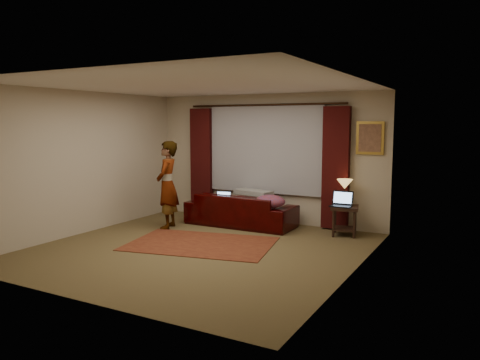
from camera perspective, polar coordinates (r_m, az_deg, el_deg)
name	(u,v)px	position (r m, az deg, el deg)	size (l,w,h in m)	color
floor	(199,249)	(7.64, -5.02, -8.42)	(5.00, 5.00, 0.01)	brown
ceiling	(197,85)	(7.40, -5.24, 11.44)	(5.00, 5.00, 0.02)	silver
wall_back	(266,158)	(9.58, 3.20, 2.64)	(5.00, 0.02, 2.60)	#BCAE94
wall_front	(73,188)	(5.52, -19.68, -0.92)	(5.00, 0.02, 2.60)	#BCAE94
wall_left	(84,163)	(9.03, -18.45, 2.04)	(0.02, 5.00, 2.60)	#BCAE94
wall_right	(356,178)	(6.37, 13.92, 0.29)	(0.02, 5.00, 2.60)	#BCAE94
sheer_curtain	(265,149)	(9.51, 3.05, 3.82)	(2.50, 0.05, 1.80)	#9C9CA3
drape_left	(202,162)	(10.23, -4.69, 2.23)	(0.50, 0.14, 2.30)	#330A09
drape_right	(336,168)	(8.95, 11.60, 1.43)	(0.50, 0.14, 2.30)	#330A09
curtain_rod	(264,105)	(9.46, 2.96, 9.13)	(0.04, 0.04, 3.40)	black
picture_frame	(370,138)	(8.83, 15.58, 4.96)	(0.50, 0.04, 0.60)	#B18A35
sofa	(241,204)	(9.24, 0.09, -2.90)	(2.17, 0.94, 0.88)	black
throw_blanket	(253,181)	(9.32, 1.65, -0.06)	(0.80, 0.32, 0.09)	gray
clothing_pile	(270,202)	(8.74, 3.71, -2.67)	(0.58, 0.44, 0.24)	brown
laptop_sofa	(222,198)	(9.27, -2.16, -2.17)	(0.31, 0.34, 0.22)	black
area_rug	(201,244)	(7.94, -4.80, -7.74)	(2.37, 1.58, 0.01)	maroon
end_table	(344,221)	(8.66, 12.62, -4.86)	(0.47, 0.47, 0.54)	black
tiffany_lamp	(345,192)	(8.72, 12.62, -1.43)	(0.29, 0.29, 0.46)	#A29249
laptop_table	(341,199)	(8.49, 12.21, -2.30)	(0.37, 0.40, 0.27)	black
person	(167,185)	(9.06, -8.85, -0.60)	(0.49, 0.49, 1.68)	gray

